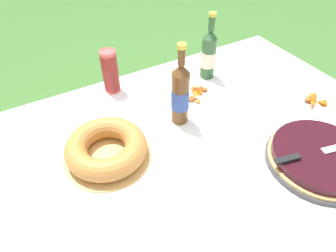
% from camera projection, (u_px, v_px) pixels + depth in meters
% --- Properties ---
extents(garden_table, '(1.80, 1.23, 0.77)m').
position_uv_depth(garden_table, '(186.00, 169.00, 1.13)').
color(garden_table, brown).
rests_on(garden_table, ground_plane).
extents(tablecloth, '(1.81, 1.24, 0.10)m').
position_uv_depth(tablecloth, '(187.00, 161.00, 1.10)').
color(tablecloth, white).
rests_on(tablecloth, garden_table).
extents(berry_tart, '(0.37, 0.37, 0.06)m').
position_uv_depth(berry_tart, '(320.00, 158.00, 1.06)').
color(berry_tart, '#38383D').
rests_on(berry_tart, tablecloth).
extents(serving_knife, '(0.37, 0.11, 0.01)m').
position_uv_depth(serving_knife, '(316.00, 153.00, 1.03)').
color(serving_knife, silver).
rests_on(serving_knife, berry_tart).
extents(bundt_cake, '(0.32, 0.32, 0.09)m').
position_uv_depth(bundt_cake, '(106.00, 148.00, 1.07)').
color(bundt_cake, tan).
rests_on(bundt_cake, tablecloth).
extents(cup_stack, '(0.07, 0.07, 0.20)m').
position_uv_depth(cup_stack, '(110.00, 72.00, 1.33)').
color(cup_stack, '#E04C47').
rests_on(cup_stack, tablecloth).
extents(cider_bottle_green, '(0.07, 0.07, 0.32)m').
position_uv_depth(cider_bottle_green, '(209.00, 54.00, 1.41)').
color(cider_bottle_green, '#2D562D').
rests_on(cider_bottle_green, tablecloth).
extents(cider_bottle_amber, '(0.07, 0.07, 0.34)m').
position_uv_depth(cider_bottle_amber, '(180.00, 94.00, 1.16)').
color(cider_bottle_amber, brown).
rests_on(cider_bottle_amber, tablecloth).
extents(snack_plate_near, '(0.22, 0.22, 0.06)m').
position_uv_depth(snack_plate_near, '(199.00, 94.00, 1.36)').
color(snack_plate_near, white).
rests_on(snack_plate_near, tablecloth).
extents(snack_plate_right, '(0.21, 0.21, 0.06)m').
position_uv_depth(snack_plate_right, '(311.00, 101.00, 1.32)').
color(snack_plate_right, white).
rests_on(snack_plate_right, tablecloth).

